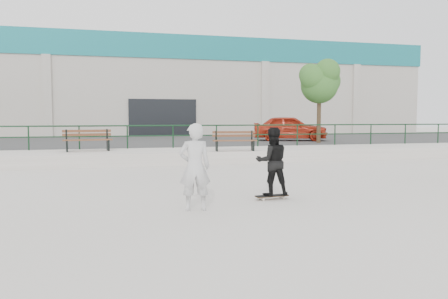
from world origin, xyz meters
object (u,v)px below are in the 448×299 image
object	(u,v)px
bench_right	(235,141)
seated_skater	(195,167)
tree	(320,81)
red_car	(290,128)
bench_left	(88,140)
standing_skater	(272,161)
skateboard	(272,196)

from	to	relation	value
bench_right	seated_skater	xyz separation A→B (m)	(-3.22, -8.54, -0.03)
tree	red_car	size ratio (longest dim) A/B	1.02
bench_left	bench_right	xyz separation A→B (m)	(5.82, -1.35, -0.03)
bench_right	standing_skater	bearing A→B (deg)	-91.68
red_car	seated_skater	xyz separation A→B (m)	(-8.47, -15.23, -0.35)
tree	seated_skater	distance (m)	16.01
bench_left	skateboard	xyz separation A→B (m)	(4.53, -9.15, -0.86)
bench_right	red_car	bearing A→B (deg)	59.60
red_car	seated_skater	bearing A→B (deg)	172.13
bench_right	red_car	distance (m)	8.51
bench_right	standing_skater	xyz separation A→B (m)	(-1.29, -7.80, -0.03)
tree	seated_skater	size ratio (longest dim) A/B	2.50
bench_left	bench_right	size ratio (longest dim) A/B	1.07
tree	standing_skater	distance (m)	14.37
bench_right	tree	bearing A→B (deg)	43.64
bench_left	skateboard	bearing A→B (deg)	-71.29
bench_right	tree	xyz separation A→B (m)	(5.91, 4.28, 2.90)
seated_skater	bench_left	bearing A→B (deg)	-72.34
standing_skater	tree	bearing A→B (deg)	-115.12
red_car	standing_skater	bearing A→B (deg)	176.92
bench_left	skateboard	distance (m)	10.25
tree	skateboard	bearing A→B (deg)	-120.79
bench_left	red_car	xyz separation A→B (m)	(11.07, 5.34, 0.30)
skateboard	standing_skater	world-z (taller)	standing_skater
bench_right	seated_skater	world-z (taller)	seated_skater
standing_skater	skateboard	bearing A→B (deg)	-174.33
seated_skater	bench_right	bearing A→B (deg)	-107.73
red_car	skateboard	size ratio (longest dim) A/B	5.41
bench_right	tree	world-z (taller)	tree
tree	seated_skater	xyz separation A→B (m)	(-9.13, -12.82, -2.92)
bench_left	seated_skater	bearing A→B (deg)	-82.90
skateboard	red_car	bearing A→B (deg)	59.41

